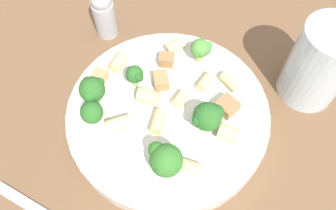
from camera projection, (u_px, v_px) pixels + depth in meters
name	position (u px, v px, depth m)	size (l,w,h in m)	color
ground_plane	(168.00, 120.00, 0.43)	(2.00, 2.00, 0.00)	brown
pasta_bowl	(168.00, 114.00, 0.42)	(0.25, 0.25, 0.03)	silver
broccoli_floret_0	(135.00, 75.00, 0.41)	(0.02, 0.02, 0.03)	#9EC175
broccoli_floret_1	(201.00, 49.00, 0.43)	(0.03, 0.03, 0.04)	#93B766
broccoli_floret_2	(165.00, 160.00, 0.35)	(0.04, 0.04, 0.04)	#93B766
broccoli_floret_3	(92.00, 112.00, 0.38)	(0.03, 0.03, 0.04)	#9EC175
broccoli_floret_4	(92.00, 90.00, 0.39)	(0.03, 0.03, 0.04)	#9EC175
broccoli_floret_5	(206.00, 118.00, 0.37)	(0.03, 0.04, 0.04)	#9EC175
rigatoni_0	(119.00, 62.00, 0.43)	(0.02, 0.02, 0.03)	beige
rigatoni_1	(180.00, 99.00, 0.41)	(0.01, 0.01, 0.02)	beige
rigatoni_2	(176.00, 45.00, 0.45)	(0.01, 0.01, 0.03)	beige
rigatoni_3	(159.00, 122.00, 0.39)	(0.02, 0.02, 0.03)	beige
rigatoni_4	(205.00, 82.00, 0.42)	(0.01, 0.01, 0.03)	beige
rigatoni_5	(229.00, 132.00, 0.38)	(0.02, 0.02, 0.02)	beige
rigatoni_6	(119.00, 124.00, 0.39)	(0.02, 0.02, 0.03)	beige
rigatoni_7	(230.00, 81.00, 0.42)	(0.01, 0.01, 0.03)	beige
rigatoni_8	(191.00, 167.00, 0.36)	(0.01, 0.01, 0.02)	beige
rigatoni_9	(147.00, 98.00, 0.40)	(0.02, 0.02, 0.03)	beige
chicken_chunk_0	(161.00, 81.00, 0.42)	(0.02, 0.02, 0.02)	tan
chicken_chunk_1	(227.00, 106.00, 0.40)	(0.02, 0.02, 0.02)	#A87A4C
chicken_chunk_2	(166.00, 60.00, 0.44)	(0.02, 0.02, 0.02)	#A87A4C
chicken_chunk_3	(100.00, 76.00, 0.43)	(0.02, 0.02, 0.01)	tan
drinking_glass	(317.00, 68.00, 0.41)	(0.08, 0.08, 0.11)	silver
pepper_shaker	(104.00, 13.00, 0.48)	(0.03, 0.03, 0.08)	#B2B2B7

